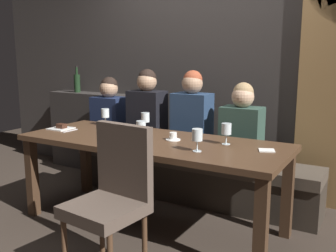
% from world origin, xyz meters
% --- Properties ---
extents(ground, '(9.00, 9.00, 0.00)m').
position_xyz_m(ground, '(0.00, 0.00, 0.00)').
color(ground, '#382D26').
extents(back_wall_tiled, '(6.00, 0.12, 3.00)m').
position_xyz_m(back_wall_tiled, '(0.00, 1.22, 1.50)').
color(back_wall_tiled, '#383330').
rests_on(back_wall_tiled, ground).
extents(back_counter, '(1.10, 0.28, 0.95)m').
position_xyz_m(back_counter, '(-1.55, 1.04, 0.47)').
color(back_counter, '#2F2B29').
rests_on(back_counter, ground).
extents(dining_table, '(2.20, 0.84, 0.74)m').
position_xyz_m(dining_table, '(0.00, 0.00, 0.65)').
color(dining_table, '#412B1C').
rests_on(dining_table, ground).
extents(banquette_bench, '(2.50, 0.44, 0.45)m').
position_xyz_m(banquette_bench, '(0.00, 0.70, 0.23)').
color(banquette_bench, '#312A23').
rests_on(banquette_bench, ground).
extents(chair_near_side, '(0.49, 0.49, 0.98)m').
position_xyz_m(chair_near_side, '(0.17, -0.72, 0.56)').
color(chair_near_side, '#4C3321').
rests_on(chair_near_side, ground).
extents(diner_redhead, '(0.36, 0.24, 0.73)m').
position_xyz_m(diner_redhead, '(-1.00, 0.72, 0.79)').
color(diner_redhead, '#192342').
rests_on(diner_redhead, banquette_bench).
extents(diner_bearded, '(0.36, 0.24, 0.82)m').
position_xyz_m(diner_bearded, '(-0.48, 0.68, 0.84)').
color(diner_bearded, black).
rests_on(diner_bearded, banquette_bench).
extents(diner_far_end, '(0.36, 0.24, 0.82)m').
position_xyz_m(diner_far_end, '(0.01, 0.72, 0.84)').
color(diner_far_end, navy).
rests_on(diner_far_end, banquette_bench).
extents(diner_near_end, '(0.36, 0.24, 0.73)m').
position_xyz_m(diner_near_end, '(0.52, 0.70, 0.79)').
color(diner_near_end, '#2D473D').
rests_on(diner_near_end, banquette_bench).
extents(wine_bottle_dark_red, '(0.08, 0.08, 0.33)m').
position_xyz_m(wine_bottle_dark_red, '(-1.73, 1.02, 1.07)').
color(wine_bottle_dark_red, black).
rests_on(wine_bottle_dark_red, back_counter).
extents(wine_glass_end_left, '(0.08, 0.08, 0.16)m').
position_xyz_m(wine_glass_end_left, '(0.59, 0.14, 0.85)').
color(wine_glass_end_left, silver).
rests_on(wine_glass_end_left, dining_table).
extents(wine_glass_far_right, '(0.08, 0.08, 0.16)m').
position_xyz_m(wine_glass_far_right, '(-0.03, -0.10, 0.85)').
color(wine_glass_far_right, silver).
rests_on(wine_glass_far_right, dining_table).
extents(wine_glass_far_left, '(0.08, 0.08, 0.16)m').
position_xyz_m(wine_glass_far_left, '(0.49, -0.17, 0.85)').
color(wine_glass_far_left, silver).
rests_on(wine_glass_far_left, dining_table).
extents(wine_glass_near_left, '(0.08, 0.08, 0.16)m').
position_xyz_m(wine_glass_near_left, '(-0.24, 0.28, 0.86)').
color(wine_glass_near_left, silver).
rests_on(wine_glass_near_left, dining_table).
extents(wine_glass_center_back, '(0.08, 0.08, 0.16)m').
position_xyz_m(wine_glass_center_back, '(-0.72, 0.30, 0.86)').
color(wine_glass_center_back, silver).
rests_on(wine_glass_center_back, dining_table).
extents(espresso_cup, '(0.12, 0.12, 0.06)m').
position_xyz_m(espresso_cup, '(0.17, 0.06, 0.77)').
color(espresso_cup, white).
rests_on(espresso_cup, dining_table).
extents(dessert_plate, '(0.19, 0.19, 0.05)m').
position_xyz_m(dessert_plate, '(-0.95, -0.05, 0.75)').
color(dessert_plate, white).
rests_on(dessert_plate, dining_table).
extents(fork_on_table, '(0.02, 0.17, 0.01)m').
position_xyz_m(fork_on_table, '(-0.82, -0.07, 0.74)').
color(fork_on_table, silver).
rests_on(fork_on_table, dining_table).
extents(folded_napkin, '(0.14, 0.13, 0.01)m').
position_xyz_m(folded_napkin, '(0.92, 0.09, 0.74)').
color(folded_napkin, silver).
rests_on(folded_napkin, dining_table).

